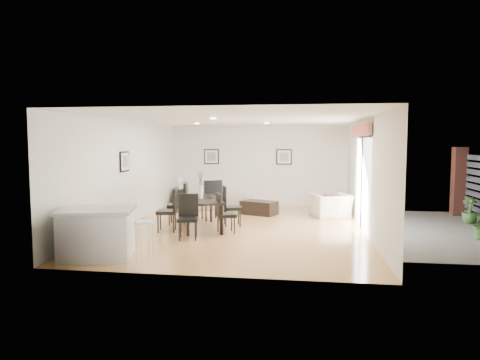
# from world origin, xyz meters

# --- Properties ---
(ground) EXTENTS (8.00, 8.00, 0.00)m
(ground) POSITION_xyz_m (0.00, 0.00, 0.00)
(ground) COLOR tan
(ground) RESTS_ON ground
(wall_back) EXTENTS (6.00, 0.04, 2.70)m
(wall_back) POSITION_xyz_m (0.00, 4.00, 1.35)
(wall_back) COLOR silver
(wall_back) RESTS_ON ground
(wall_front) EXTENTS (6.00, 0.04, 2.70)m
(wall_front) POSITION_xyz_m (0.00, -4.00, 1.35)
(wall_front) COLOR silver
(wall_front) RESTS_ON ground
(wall_left) EXTENTS (0.04, 8.00, 2.70)m
(wall_left) POSITION_xyz_m (-3.00, 0.00, 1.35)
(wall_left) COLOR silver
(wall_left) RESTS_ON ground
(wall_right) EXTENTS (0.04, 8.00, 2.70)m
(wall_right) POSITION_xyz_m (3.00, 0.00, 1.35)
(wall_right) COLOR silver
(wall_right) RESTS_ON ground
(ceiling) EXTENTS (6.00, 8.00, 0.02)m
(ceiling) POSITION_xyz_m (0.00, 0.00, 2.70)
(ceiling) COLOR white
(ceiling) RESTS_ON wall_back
(sofa) EXTENTS (2.00, 0.81, 0.58)m
(sofa) POSITION_xyz_m (-1.02, 2.90, 0.29)
(sofa) COLOR #A09581
(sofa) RESTS_ON ground
(armchair) EXTENTS (1.26, 1.19, 0.66)m
(armchair) POSITION_xyz_m (2.34, 1.84, 0.33)
(armchair) COLOR beige
(armchair) RESTS_ON ground
(courtyard_plant_b) EXTENTS (0.43, 0.43, 0.70)m
(courtyard_plant_b) POSITION_xyz_m (5.90, 1.39, 0.35)
(courtyard_plant_b) COLOR #385A26
(courtyard_plant_b) RESTS_ON ground
(dining_table) EXTENTS (1.48, 2.01, 0.75)m
(dining_table) POSITION_xyz_m (-0.98, -0.27, 0.68)
(dining_table) COLOR black
(dining_table) RESTS_ON ground
(dining_chair_wnear) EXTENTS (0.54, 0.54, 1.04)m
(dining_chair_wnear) POSITION_xyz_m (-1.62, -0.71, 0.58)
(dining_chair_wnear) COLOR black
(dining_chair_wnear) RESTS_ON ground
(dining_chair_wfar) EXTENTS (0.56, 0.56, 1.09)m
(dining_chair_wfar) POSITION_xyz_m (-1.61, 0.20, 0.61)
(dining_chair_wfar) COLOR black
(dining_chair_wfar) RESTS_ON ground
(dining_chair_enear) EXTENTS (0.55, 0.55, 0.95)m
(dining_chair_enear) POSITION_xyz_m (-0.33, -0.75, 0.53)
(dining_chair_enear) COLOR black
(dining_chair_enear) RESTS_ON ground
(dining_chair_efar) EXTENTS (0.57, 0.57, 1.03)m
(dining_chair_efar) POSITION_xyz_m (-0.34, 0.16, 0.57)
(dining_chair_efar) COLOR black
(dining_chair_efar) RESTS_ON ground
(dining_chair_head) EXTENTS (0.52, 0.52, 0.99)m
(dining_chair_head) POSITION_xyz_m (-1.00, -1.39, 0.55)
(dining_chair_head) COLOR black
(dining_chair_head) RESTS_ON ground
(dining_chair_foot) EXTENTS (0.68, 0.68, 1.12)m
(dining_chair_foot) POSITION_xyz_m (-0.94, 0.85, 0.62)
(dining_chair_foot) COLOR black
(dining_chair_foot) RESTS_ON ground
(vase) EXTENTS (0.73, 1.19, 0.67)m
(vase) POSITION_xyz_m (-0.98, -0.27, 1.05)
(vase) COLOR white
(vase) RESTS_ON dining_table
(coffee_table) EXTENTS (1.17, 0.95, 0.40)m
(coffee_table) POSITION_xyz_m (0.25, 2.01, 0.20)
(coffee_table) COLOR black
(coffee_table) RESTS_ON ground
(side_table) EXTENTS (0.43, 0.43, 0.53)m
(side_table) POSITION_xyz_m (-2.66, 3.66, 0.27)
(side_table) COLOR black
(side_table) RESTS_ON ground
(table_lamp) EXTENTS (0.20, 0.20, 0.37)m
(table_lamp) POSITION_xyz_m (-2.66, 3.66, 0.78)
(table_lamp) COLOR white
(table_lamp) RESTS_ON side_table
(cushion) EXTENTS (0.29, 0.13, 0.28)m
(cushion) POSITION_xyz_m (2.25, 1.75, 0.52)
(cushion) COLOR maroon
(cushion) RESTS_ON armchair
(kitchen_island) EXTENTS (1.53, 1.31, 0.93)m
(kitchen_island) POSITION_xyz_m (-2.23, -3.23, 0.47)
(kitchen_island) COLOR silver
(kitchen_island) RESTS_ON ground
(bar_stool) EXTENTS (0.33, 0.33, 0.72)m
(bar_stool) POSITION_xyz_m (-1.31, -3.23, 0.62)
(bar_stool) COLOR silver
(bar_stool) RESTS_ON ground
(framed_print_back_left) EXTENTS (0.52, 0.04, 0.52)m
(framed_print_back_left) POSITION_xyz_m (-1.60, 3.97, 1.65)
(framed_print_back_left) COLOR black
(framed_print_back_left) RESTS_ON wall_back
(framed_print_back_right) EXTENTS (0.52, 0.04, 0.52)m
(framed_print_back_right) POSITION_xyz_m (0.90, 3.97, 1.65)
(framed_print_back_right) COLOR black
(framed_print_back_right) RESTS_ON wall_back
(framed_print_left_wall) EXTENTS (0.04, 0.52, 0.52)m
(framed_print_left_wall) POSITION_xyz_m (-2.97, -0.20, 1.65)
(framed_print_left_wall) COLOR black
(framed_print_left_wall) RESTS_ON wall_left
(sliding_door) EXTENTS (0.12, 2.70, 2.57)m
(sliding_door) POSITION_xyz_m (2.96, 0.30, 1.66)
(sliding_door) COLOR white
(sliding_door) RESTS_ON wall_right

